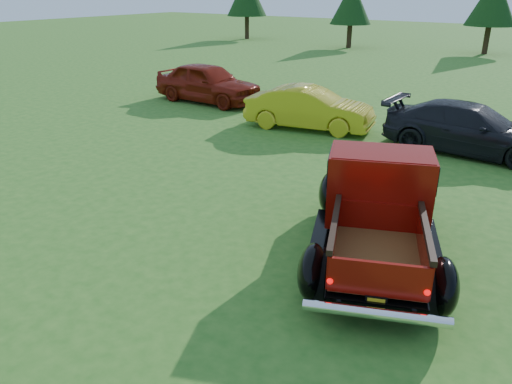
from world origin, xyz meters
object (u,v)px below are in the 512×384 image
tree_west (352,3)px  pickup_truck (377,203)px  show_car_yellow (309,108)px  show_car_grey (470,129)px  show_car_red (208,83)px  tree_mid_left (493,0)px

tree_west → pickup_truck: (13.54, -27.42, -2.28)m
show_car_yellow → show_car_grey: (4.78, 0.37, 0.00)m
show_car_yellow → show_car_grey: show_car_grey is taller
show_car_yellow → tree_west: bearing=10.4°
pickup_truck → show_car_grey: pickup_truck is taller
pickup_truck → show_car_grey: bearing=67.6°
show_car_red → show_car_yellow: show_car_red is taller
tree_mid_left → pickup_truck: tree_mid_left is taller
pickup_truck → show_car_red: bearing=121.0°
tree_mid_left → show_car_grey: bearing=-78.9°
tree_west → show_car_yellow: size_ratio=1.14×
pickup_truck → show_car_red: size_ratio=1.13×
tree_west → pickup_truck: 30.67m
show_car_red → show_car_yellow: size_ratio=1.10×
show_car_red → show_car_grey: (10.00, -0.82, -0.09)m
tree_mid_left → show_car_red: 22.89m
tree_west → pickup_truck: tree_west is taller
tree_mid_left → show_car_yellow: tree_mid_left is taller
tree_west → show_car_grey: 24.98m
tree_mid_left → show_car_yellow: 23.41m
tree_west → pickup_truck: size_ratio=0.92×
tree_west → tree_mid_left: 9.22m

